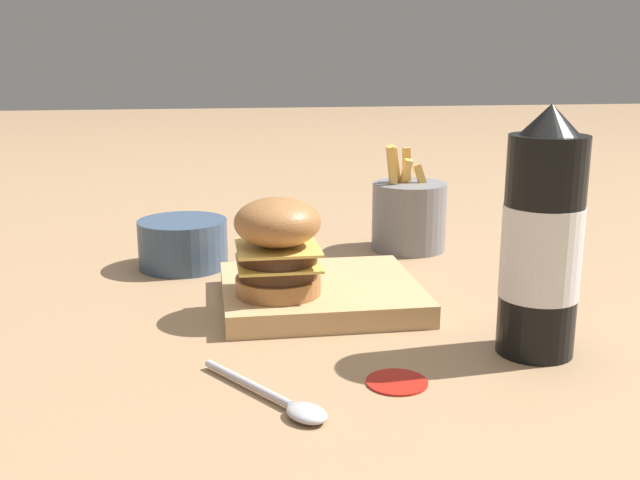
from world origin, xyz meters
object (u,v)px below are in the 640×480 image
Objects in this scene: ketchup_bottle at (542,242)px; spoon at (286,402)px; side_bowl at (183,242)px; serving_board at (320,293)px; fries_basket at (409,215)px; burger at (278,246)px.

ketchup_bottle is 1.75× the size of spoon.
ketchup_bottle is 0.49m from side_bowl.
serving_board is 0.94× the size of ketchup_bottle.
spoon is at bearing 64.09° from fries_basket.
serving_board is 0.09m from burger.
serving_board is 1.87× the size of side_bowl.
burger is at bearing -30.98° from ketchup_bottle.
serving_board is 2.09× the size of burger.
ketchup_bottle is 0.28m from spoon.
ketchup_bottle reaches higher than spoon.
ketchup_bottle is (-0.23, 0.14, 0.03)m from burger.
burger reaches higher than serving_board.
serving_board is at bearing -43.37° from ketchup_bottle.
ketchup_bottle is 2.00× the size of side_bowl.
burger reaches higher than spoon.
ketchup_bottle reaches higher than fries_basket.
burger is 0.27m from ketchup_bottle.
spoon is (-0.09, 0.43, -0.03)m from side_bowl.
side_bowl is (0.11, -0.21, -0.05)m from burger.
side_bowl is (0.34, -0.35, -0.08)m from ketchup_bottle.
fries_basket is (0.02, -0.39, -0.06)m from ketchup_bottle.
spoon is (0.07, 0.25, -0.01)m from serving_board.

